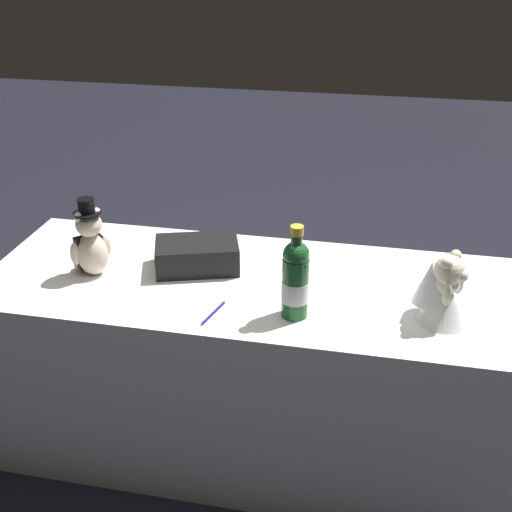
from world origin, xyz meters
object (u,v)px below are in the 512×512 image
(champagne_bottle, at_px, (295,279))
(signing_pen, at_px, (212,314))
(gift_case_black, at_px, (197,255))
(teddy_bear_groom, at_px, (90,244))
(teddy_bear_bride, at_px, (442,291))

(champagne_bottle, distance_m, signing_pen, 0.29)
(champagne_bottle, height_order, gift_case_black, champagne_bottle)
(champagne_bottle, distance_m, gift_case_black, 0.47)
(gift_case_black, bearing_deg, champagne_bottle, 147.94)
(teddy_bear_groom, bearing_deg, champagne_bottle, 169.66)
(champagne_bottle, bearing_deg, gift_case_black, -32.06)
(teddy_bear_groom, xyz_separation_m, teddy_bear_bride, (-1.19, 0.07, -0.01))
(teddy_bear_bride, bearing_deg, champagne_bottle, 8.44)
(teddy_bear_groom, relative_size, signing_pen, 1.95)
(teddy_bear_groom, height_order, teddy_bear_bride, teddy_bear_groom)
(signing_pen, bearing_deg, champagne_bottle, -168.83)
(signing_pen, bearing_deg, gift_case_black, -65.65)
(teddy_bear_bride, distance_m, gift_case_black, 0.86)
(gift_case_black, bearing_deg, signing_pen, 114.35)
(teddy_bear_groom, relative_size, teddy_bear_bride, 1.22)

